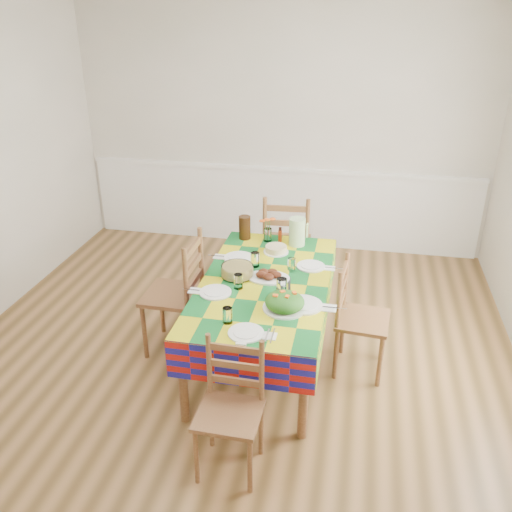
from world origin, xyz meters
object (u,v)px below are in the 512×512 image
at_px(dining_table, 265,290).
at_px(chair_near, 231,410).
at_px(chair_left, 178,295).
at_px(chair_far, 286,245).
at_px(meat_platter, 268,276).
at_px(chair_right, 357,319).
at_px(green_pitcher, 297,232).
at_px(tea_pitcher, 245,227).

relative_size(dining_table, chair_near, 2.09).
bearing_deg(chair_left, dining_table, 90.52).
bearing_deg(chair_left, chair_far, 148.12).
relative_size(meat_platter, chair_right, 0.36).
relative_size(green_pitcher, chair_far, 0.24).
xyz_separation_m(dining_table, chair_right, (0.71, 0.00, -0.17)).
relative_size(chair_near, chair_far, 0.84).
height_order(chair_far, chair_left, chair_far).
bearing_deg(chair_far, chair_right, 118.25).
height_order(dining_table, green_pitcher, green_pitcher).
xyz_separation_m(meat_platter, chair_far, (-0.01, 1.07, -0.22)).
xyz_separation_m(green_pitcher, chair_left, (-0.85, -0.72, -0.32)).
bearing_deg(meat_platter, chair_right, -3.66).
height_order(chair_far, chair_right, chair_far).
xyz_separation_m(meat_platter, green_pitcher, (0.13, 0.67, 0.10)).
relative_size(dining_table, chair_left, 1.77).
xyz_separation_m(meat_platter, tea_pitcher, (-0.34, 0.71, 0.08)).
distance_m(green_pitcher, chair_near, 1.89).
height_order(meat_platter, green_pitcher, green_pitcher).
bearing_deg(meat_platter, chair_far, 90.74).
distance_m(dining_table, chair_near, 1.14).
xyz_separation_m(meat_platter, chair_left, (-0.72, -0.05, -0.22)).
xyz_separation_m(dining_table, chair_far, (0.00, 1.12, -0.12)).
bearing_deg(meat_platter, chair_left, -176.15).
bearing_deg(dining_table, chair_right, 0.32).
distance_m(chair_near, chair_left, 1.33).
bearing_deg(chair_far, chair_left, 53.48).
xyz_separation_m(tea_pitcher, chair_far, (0.33, 0.36, -0.30)).
distance_m(tea_pitcher, chair_right, 1.33).
relative_size(meat_platter, chair_far, 0.32).
bearing_deg(tea_pitcher, chair_right, -36.24).
height_order(dining_table, chair_right, chair_right).
xyz_separation_m(chair_far, chair_right, (0.71, -1.11, -0.06)).
distance_m(dining_table, chair_left, 0.71).
bearing_deg(green_pitcher, dining_table, -101.73).
bearing_deg(tea_pitcher, meat_platter, -64.47).
relative_size(green_pitcher, chair_left, 0.24).
bearing_deg(meat_platter, chair_near, -90.80).
relative_size(dining_table, chair_right, 1.96).
xyz_separation_m(chair_far, chair_left, (-0.71, -1.12, -0.00)).
xyz_separation_m(green_pitcher, chair_near, (-0.15, -1.84, -0.40)).
distance_m(meat_platter, tea_pitcher, 0.79).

